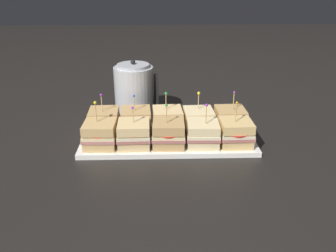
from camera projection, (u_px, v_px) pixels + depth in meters
ground_plane at (168, 142)px, 1.32m from camera, size 6.00×6.00×0.00m
serving_platter at (168, 140)px, 1.32m from camera, size 0.63×0.26×0.02m
sandwich_front_far_left at (100, 134)px, 1.23m from camera, size 0.12×0.12×0.16m
sandwich_front_left at (134, 134)px, 1.24m from camera, size 0.12×0.12×0.15m
sandwich_front_center at (168, 133)px, 1.24m from camera, size 0.12×0.12×0.16m
sandwich_front_right at (203, 134)px, 1.24m from camera, size 0.12×0.12×0.16m
sandwich_front_far_right at (236, 133)px, 1.25m from camera, size 0.12×0.12×0.16m
sandwich_back_far_left at (104, 121)px, 1.34m from camera, size 0.12×0.12×0.16m
sandwich_back_left at (136, 121)px, 1.35m from camera, size 0.12×0.12×0.15m
sandwich_back_center at (167, 120)px, 1.35m from camera, size 0.12×0.12×0.16m
sandwich_back_right at (198, 120)px, 1.35m from camera, size 0.12×0.12×0.15m
sandwich_back_far_right at (230, 120)px, 1.35m from camera, size 0.12×0.12×0.16m
kettle_steel at (134, 91)px, 1.51m from camera, size 0.19×0.17×0.25m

